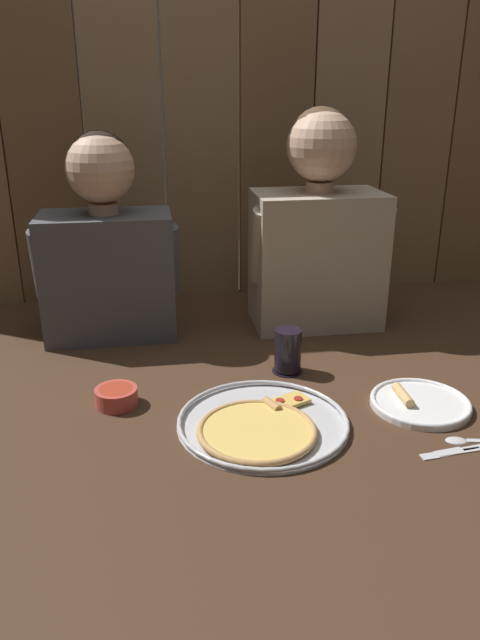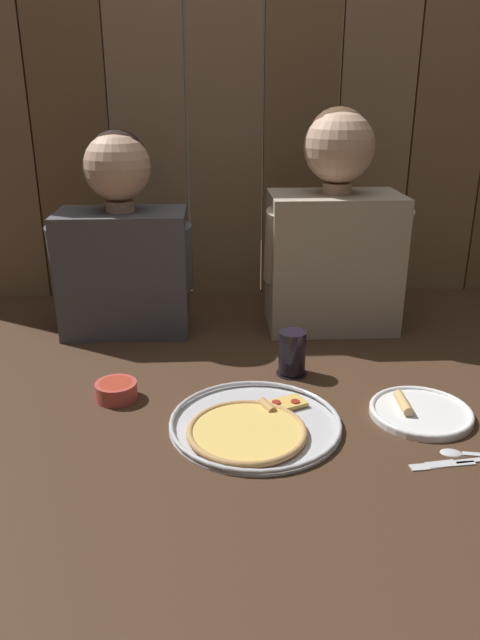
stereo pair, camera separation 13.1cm
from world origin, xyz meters
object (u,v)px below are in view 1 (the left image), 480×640
object	(u,v)px
dinner_plate	(420,402)
dipping_bowl	(116,396)
diner_left	(106,246)
pizza_tray	(261,425)
diner_right	(318,229)
drinking_glass	(288,351)

from	to	relation	value
dinner_plate	dipping_bowl	xyz separation A→B (m)	(-0.68, 0.11, 0.01)
diner_left	pizza_tray	bearing A→B (deg)	-60.71
dinner_plate	dipping_bowl	distance (m)	0.69
diner_left	diner_right	bearing A→B (deg)	0.03
dipping_bowl	pizza_tray	bearing A→B (deg)	-26.51
dipping_bowl	diner_left	distance (m)	0.50
diner_left	diner_right	xyz separation A→B (m)	(0.61, 0.00, 0.03)
pizza_tray	drinking_glass	bearing A→B (deg)	65.76
drinking_glass	dipping_bowl	bearing A→B (deg)	-165.53
pizza_tray	dipping_bowl	distance (m)	0.34
dinner_plate	diner_right	world-z (taller)	diner_right
diner_left	diner_right	distance (m)	0.61
dinner_plate	diner_right	distance (m)	0.63
pizza_tray	dipping_bowl	world-z (taller)	dipping_bowl
pizza_tray	drinking_glass	distance (m)	0.29
pizza_tray	drinking_glass	world-z (taller)	drinking_glass
pizza_tray	drinking_glass	size ratio (longest dim) A/B	3.23
pizza_tray	diner_left	bearing A→B (deg)	119.29
pizza_tray	diner_left	distance (m)	0.72
dinner_plate	dipping_bowl	world-z (taller)	dipping_bowl
dipping_bowl	dinner_plate	bearing A→B (deg)	-9.39
dinner_plate	drinking_glass	size ratio (longest dim) A/B	1.97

